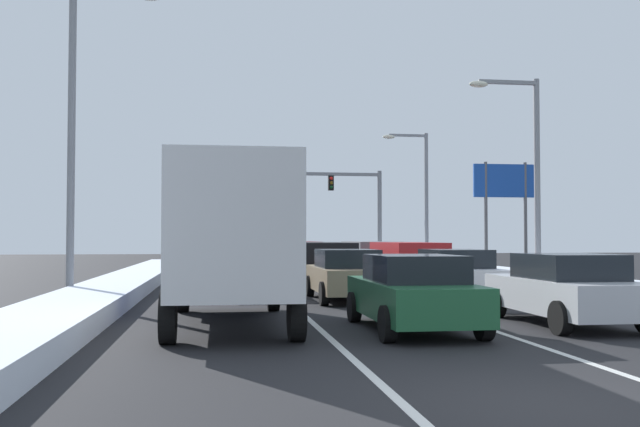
{
  "coord_description": "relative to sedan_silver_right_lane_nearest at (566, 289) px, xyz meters",
  "views": [
    {
      "loc": [
        -3.74,
        -7.47,
        1.85
      ],
      "look_at": [
        0.67,
        23.33,
        2.92
      ],
      "focal_mm": 39.84,
      "sensor_mm": 36.0,
      "label": 1
    }
  ],
  "objects": [
    {
      "name": "ground_plane",
      "position": [
        -3.59,
        8.23,
        -0.76
      ],
      "size": [
        120.0,
        120.0,
        0.0
      ],
      "primitive_type": "plane",
      "color": "black"
    },
    {
      "name": "lane_stripe_between_right_lane_and_center_lane",
      "position": [
        -1.89,
        11.97,
        -0.76
      ],
      "size": [
        0.14,
        41.2,
        0.01
      ],
      "primitive_type": "cube",
      "color": "silver",
      "rests_on": "ground"
    },
    {
      "name": "lane_stripe_between_center_lane_and_left_lane",
      "position": [
        -5.29,
        11.97,
        -0.76
      ],
      "size": [
        0.14,
        41.2,
        0.01
      ],
      "primitive_type": "cube",
      "color": "silver",
      "rests_on": "ground"
    },
    {
      "name": "snow_bank_right_shoulder",
      "position": [
        3.41,
        11.97,
        -0.44
      ],
      "size": [
        2.14,
        41.2,
        0.65
      ],
      "primitive_type": "cube",
      "color": "silver",
      "rests_on": "ground"
    },
    {
      "name": "snow_bank_left_shoulder",
      "position": [
        -10.59,
        11.97,
        -0.53
      ],
      "size": [
        2.0,
        41.2,
        0.46
      ],
      "primitive_type": "cube",
      "color": "silver",
      "rests_on": "ground"
    },
    {
      "name": "sedan_silver_right_lane_nearest",
      "position": [
        0.0,
        0.0,
        0.0
      ],
      "size": [
        2.0,
        4.5,
        1.51
      ],
      "color": "#B7BABF",
      "rests_on": "ground"
    },
    {
      "name": "sedan_white_right_lane_second",
      "position": [
        -0.43,
        5.95,
        0.0
      ],
      "size": [
        2.0,
        4.5,
        1.51
      ],
      "color": "silver",
      "rests_on": "ground"
    },
    {
      "name": "suv_red_right_lane_third",
      "position": [
        -0.03,
        12.65,
        0.25
      ],
      "size": [
        2.16,
        4.9,
        1.67
      ],
      "color": "maroon",
      "rests_on": "ground"
    },
    {
      "name": "suv_gray_right_lane_fourth",
      "position": [
        -0.2,
        18.68,
        0.25
      ],
      "size": [
        2.16,
        4.9,
        1.67
      ],
      "color": "slate",
      "rests_on": "ground"
    },
    {
      "name": "sedan_green_center_lane_nearest",
      "position": [
        -3.47,
        -0.45,
        0.0
      ],
      "size": [
        2.0,
        4.5,
        1.51
      ],
      "color": "#1E5633",
      "rests_on": "ground"
    },
    {
      "name": "sedan_tan_center_lane_second",
      "position": [
        -3.58,
        6.43,
        0.0
      ],
      "size": [
        2.0,
        4.5,
        1.51
      ],
      "color": "#937F60",
      "rests_on": "ground"
    },
    {
      "name": "suv_black_center_lane_third",
      "position": [
        -3.35,
        13.0,
        0.25
      ],
      "size": [
        2.16,
        4.9,
        1.67
      ],
      "color": "black",
      "rests_on": "ground"
    },
    {
      "name": "suv_maroon_center_lane_fourth",
      "position": [
        -3.66,
        19.46,
        0.25
      ],
      "size": [
        2.16,
        4.9,
        1.67
      ],
      "color": "maroon",
      "rests_on": "ground"
    },
    {
      "name": "box_truck_left_lane_nearest",
      "position": [
        -7.06,
        0.82,
        1.14
      ],
      "size": [
        2.53,
        7.2,
        3.36
      ],
      "color": "navy",
      "rests_on": "ground"
    },
    {
      "name": "sedan_charcoal_left_lane_second",
      "position": [
        -6.76,
        9.21,
        0.0
      ],
      "size": [
        2.0,
        4.5,
        1.51
      ],
      "color": "#38383D",
      "rests_on": "ground"
    },
    {
      "name": "sedan_silver_left_lane_third",
      "position": [
        -7.13,
        15.3,
        0.0
      ],
      "size": [
        2.0,
        4.5,
        1.51
      ],
      "color": "#B7BABF",
      "rests_on": "ground"
    },
    {
      "name": "sedan_white_left_lane_fourth",
      "position": [
        -7.08,
        21.49,
        0.0
      ],
      "size": [
        2.0,
        4.5,
        1.51
      ],
      "color": "silver",
      "rests_on": "ground"
    },
    {
      "name": "traffic_light_gantry",
      "position": [
        -2.27,
        30.68,
        4.12
      ],
      "size": [
        14.0,
        0.47,
        6.2
      ],
      "color": "slate",
      "rests_on": "ground"
    },
    {
      "name": "street_lamp_right_near",
      "position": [
        3.76,
        10.1,
        3.85
      ],
      "size": [
        2.66,
        0.36,
        7.65
      ],
      "color": "gray",
      "rests_on": "ground"
    },
    {
      "name": "street_lamp_right_mid",
      "position": [
        4.1,
        25.08,
        3.97
      ],
      "size": [
        2.66,
        0.36,
        7.87
      ],
      "color": "gray",
      "rests_on": "ground"
    },
    {
      "name": "street_lamp_left_mid",
      "position": [
        -11.25,
        7.1,
        4.71
      ],
      "size": [
        2.66,
        0.36,
        9.28
      ],
      "color": "gray",
      "rests_on": "ground"
    },
    {
      "name": "roadside_sign_right",
      "position": [
        6.36,
        18.24,
        3.25
      ],
      "size": [
        3.2,
        0.16,
        5.5
      ],
      "color": "#59595B",
      "rests_on": "ground"
    }
  ]
}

